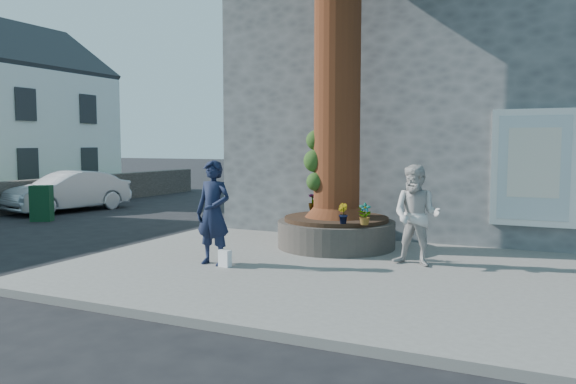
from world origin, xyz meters
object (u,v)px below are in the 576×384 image
at_px(a_board_sign, 42,203).
at_px(planter, 336,232).
at_px(woman, 416,216).
at_px(car_silver, 68,191).
at_px(man, 213,213).

bearing_deg(a_board_sign, planter, -33.45).
xyz_separation_m(woman, a_board_sign, (-10.81, 1.89, -0.46)).
relative_size(woman, a_board_sign, 1.68).
xyz_separation_m(planter, car_silver, (-10.10, 2.86, 0.23)).
height_order(man, car_silver, man).
bearing_deg(car_silver, woman, -6.47).
xyz_separation_m(car_silver, a_board_sign, (1.08, -2.01, -0.14)).
distance_m(woman, a_board_sign, 10.99).
bearing_deg(car_silver, man, -19.16).
relative_size(planter, a_board_sign, 2.30).
bearing_deg(a_board_sign, man, -50.86).
bearing_deg(woman, man, -150.53).
relative_size(man, car_silver, 0.45).
bearing_deg(planter, a_board_sign, 174.60).
bearing_deg(man, a_board_sign, 159.96).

